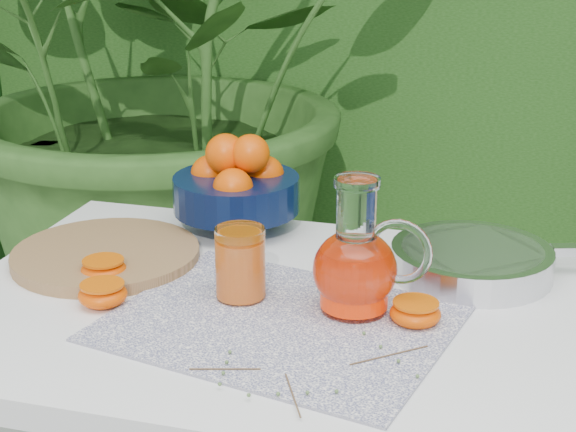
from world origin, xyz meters
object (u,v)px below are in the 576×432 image
(fruit_bowl, at_px, (237,185))
(saute_pan, at_px, (474,260))
(white_table, at_px, (284,351))
(cutting_board, at_px, (106,255))
(juice_pitcher, at_px, (356,266))

(fruit_bowl, relative_size, saute_pan, 0.58)
(white_table, height_order, saute_pan, saute_pan)
(cutting_board, bearing_deg, white_table, -13.19)
(cutting_board, bearing_deg, fruit_bowl, 51.69)
(juice_pitcher, height_order, saute_pan, juice_pitcher)
(cutting_board, xyz_separation_m, juice_pitcher, (0.44, -0.08, 0.06))
(cutting_board, xyz_separation_m, saute_pan, (0.59, 0.10, 0.02))
(juice_pitcher, bearing_deg, cutting_board, 169.57)
(juice_pitcher, bearing_deg, white_table, 178.25)
(fruit_bowl, distance_m, juice_pitcher, 0.40)
(juice_pitcher, distance_m, saute_pan, 0.24)
(cutting_board, xyz_separation_m, fruit_bowl, (0.16, 0.20, 0.07))
(white_table, distance_m, fruit_bowl, 0.37)
(white_table, bearing_deg, cutting_board, 166.81)
(fruit_bowl, bearing_deg, saute_pan, -13.01)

